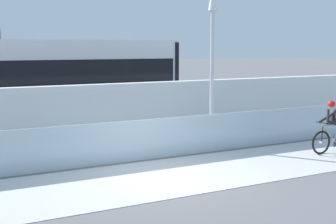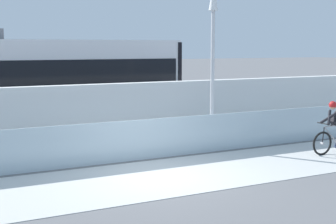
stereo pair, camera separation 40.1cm
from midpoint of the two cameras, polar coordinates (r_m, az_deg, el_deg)
name	(u,v)px [view 2 (the right image)]	position (r m, az deg, el deg)	size (l,w,h in m)	color
ground_plane	(163,177)	(11.69, 0.32, -7.92)	(200.00, 200.00, 0.00)	slate
bike_path_deck	(163,176)	(11.69, 0.32, -7.89)	(32.00, 3.20, 0.01)	silver
glass_parapet	(135,140)	(13.19, -3.24, -3.50)	(32.00, 0.05, 1.16)	silver
concrete_barrier_wall	(113,116)	(14.76, -5.96, -0.51)	(32.00, 0.36, 2.06)	white
tram_rail_near	(91,135)	(17.26, -8.74, -2.79)	(32.00, 0.08, 0.01)	#595654
tram_rail_far	(81,129)	(18.61, -10.05, -2.03)	(32.00, 0.08, 0.01)	#595654
tram	(27,84)	(17.22, -16.26, 3.31)	(11.06, 2.54, 3.81)	silver
cyclist_on_bike	(336,128)	(14.94, 20.65, -1.86)	(1.77, 0.58, 1.61)	black
lamp_post_antenna	(213,44)	(14.45, 6.32, 8.29)	(0.28, 0.28, 5.20)	gray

